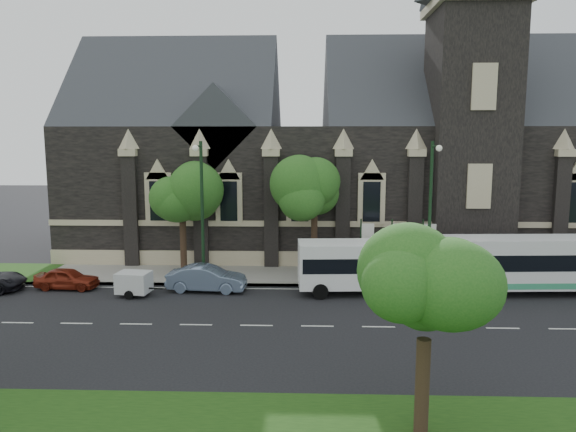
{
  "coord_description": "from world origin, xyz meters",
  "views": [
    {
      "loc": [
        2.37,
        -24.96,
        9.06
      ],
      "look_at": [
        1.36,
        6.0,
        4.6
      ],
      "focal_mm": 33.0,
      "sensor_mm": 36.0,
      "label": 1
    }
  ],
  "objects_px": {
    "street_lamp_mid": "(201,205)",
    "sedan": "(207,278)",
    "tree_walk_left": "(185,189)",
    "banner_flag_center": "(396,244)",
    "banner_flag_right": "(427,244)",
    "car_far_red": "(67,278)",
    "street_lamp_near": "(431,206)",
    "box_trailer": "(134,282)",
    "tree_park_east": "(430,288)",
    "tour_coach": "(540,263)",
    "tree_walk_right": "(318,188)",
    "shuttle_bus": "(366,264)",
    "banner_flag_left": "(365,244)"
  },
  "relations": [
    {
      "from": "street_lamp_mid",
      "to": "sedan",
      "type": "xyz_separation_m",
      "value": [
        0.44,
        -1.16,
        -4.33
      ]
    },
    {
      "from": "tree_walk_left",
      "to": "banner_flag_center",
      "type": "bearing_deg",
      "value": -6.89
    },
    {
      "from": "tree_walk_left",
      "to": "banner_flag_right",
      "type": "distance_m",
      "value": 16.52
    },
    {
      "from": "tree_walk_left",
      "to": "car_far_red",
      "type": "height_order",
      "value": "tree_walk_left"
    },
    {
      "from": "tree_walk_left",
      "to": "street_lamp_near",
      "type": "bearing_deg",
      "value": -12.87
    },
    {
      "from": "tree_walk_left",
      "to": "box_trailer",
      "type": "relative_size",
      "value": 2.79
    },
    {
      "from": "banner_flag_right",
      "to": "sedan",
      "type": "relative_size",
      "value": 0.84
    },
    {
      "from": "tree_park_east",
      "to": "tour_coach",
      "type": "relative_size",
      "value": 0.54
    },
    {
      "from": "street_lamp_near",
      "to": "tree_park_east",
      "type": "bearing_deg",
      "value": -103.11
    },
    {
      "from": "street_lamp_near",
      "to": "tour_coach",
      "type": "bearing_deg",
      "value": -8.91
    },
    {
      "from": "tree_walk_right",
      "to": "sedan",
      "type": "distance_m",
      "value": 9.69
    },
    {
      "from": "tree_walk_left",
      "to": "banner_flag_center",
      "type": "xyz_separation_m",
      "value": [
        14.08,
        -1.7,
        -3.35
      ]
    },
    {
      "from": "street_lamp_near",
      "to": "car_far_red",
      "type": "distance_m",
      "value": 22.69
    },
    {
      "from": "banner_flag_right",
      "to": "shuttle_bus",
      "type": "distance_m",
      "value": 5.33
    },
    {
      "from": "street_lamp_near",
      "to": "banner_flag_center",
      "type": "bearing_deg",
      "value": 131.93
    },
    {
      "from": "banner_flag_center",
      "to": "banner_flag_right",
      "type": "distance_m",
      "value": 2.0
    },
    {
      "from": "car_far_red",
      "to": "sedan",
      "type": "bearing_deg",
      "value": -88.35
    },
    {
      "from": "tree_park_east",
      "to": "banner_flag_right",
      "type": "height_order",
      "value": "tree_park_east"
    },
    {
      "from": "tree_walk_left",
      "to": "street_lamp_near",
      "type": "height_order",
      "value": "street_lamp_near"
    },
    {
      "from": "banner_flag_left",
      "to": "banner_flag_center",
      "type": "distance_m",
      "value": 2.0
    },
    {
      "from": "banner_flag_left",
      "to": "banner_flag_right",
      "type": "distance_m",
      "value": 4.0
    },
    {
      "from": "sedan",
      "to": "car_far_red",
      "type": "xyz_separation_m",
      "value": [
        -8.66,
        0.18,
        -0.13
      ]
    },
    {
      "from": "street_lamp_mid",
      "to": "banner_flag_center",
      "type": "bearing_deg",
      "value": 8.82
    },
    {
      "from": "tree_walk_left",
      "to": "banner_flag_left",
      "type": "height_order",
      "value": "tree_walk_left"
    },
    {
      "from": "street_lamp_near",
      "to": "tour_coach",
      "type": "xyz_separation_m",
      "value": [
        6.31,
        -0.99,
        -3.27
      ]
    },
    {
      "from": "tree_walk_left",
      "to": "shuttle_bus",
      "type": "xyz_separation_m",
      "value": [
        11.82,
        -4.83,
        -3.96
      ]
    },
    {
      "from": "tree_walk_left",
      "to": "banner_flag_right",
      "type": "bearing_deg",
      "value": -6.04
    },
    {
      "from": "street_lamp_near",
      "to": "box_trailer",
      "type": "xyz_separation_m",
      "value": [
        -17.62,
        -2.33,
        -4.3
      ]
    },
    {
      "from": "tree_walk_right",
      "to": "banner_flag_center",
      "type": "height_order",
      "value": "tree_walk_right"
    },
    {
      "from": "sedan",
      "to": "car_far_red",
      "type": "height_order",
      "value": "sedan"
    },
    {
      "from": "street_lamp_mid",
      "to": "tour_coach",
      "type": "bearing_deg",
      "value": -2.79
    },
    {
      "from": "sedan",
      "to": "tree_walk_right",
      "type": "bearing_deg",
      "value": -50.81
    },
    {
      "from": "tree_walk_right",
      "to": "car_far_red",
      "type": "bearing_deg",
      "value": -163.43
    },
    {
      "from": "tree_walk_left",
      "to": "banner_flag_right",
      "type": "relative_size",
      "value": 1.91
    },
    {
      "from": "banner_flag_right",
      "to": "sedan",
      "type": "height_order",
      "value": "banner_flag_right"
    },
    {
      "from": "car_far_red",
      "to": "tree_walk_left",
      "type": "bearing_deg",
      "value": -51.65
    },
    {
      "from": "tree_walk_right",
      "to": "banner_flag_center",
      "type": "relative_size",
      "value": 1.95
    },
    {
      "from": "banner_flag_center",
      "to": "tour_coach",
      "type": "xyz_separation_m",
      "value": [
        8.02,
        -2.9,
        -0.54
      ]
    },
    {
      "from": "banner_flag_left",
      "to": "tour_coach",
      "type": "relative_size",
      "value": 0.34
    },
    {
      "from": "car_far_red",
      "to": "street_lamp_near",
      "type": "bearing_deg",
      "value": -84.64
    },
    {
      "from": "street_lamp_near",
      "to": "tree_walk_left",
      "type": "bearing_deg",
      "value": 167.13
    },
    {
      "from": "tree_walk_right",
      "to": "banner_flag_left",
      "type": "xyz_separation_m",
      "value": [
        3.08,
        -1.71,
        -3.43
      ]
    },
    {
      "from": "tree_walk_left",
      "to": "banner_flag_center",
      "type": "relative_size",
      "value": 1.91
    },
    {
      "from": "tour_coach",
      "to": "shuttle_bus",
      "type": "distance_m",
      "value": 10.3
    },
    {
      "from": "street_lamp_near",
      "to": "car_far_red",
      "type": "relative_size",
      "value": 2.36
    },
    {
      "from": "street_lamp_mid",
      "to": "tour_coach",
      "type": "height_order",
      "value": "street_lamp_mid"
    },
    {
      "from": "tree_park_east",
      "to": "sedan",
      "type": "height_order",
      "value": "tree_park_east"
    },
    {
      "from": "tree_park_east",
      "to": "shuttle_bus",
      "type": "height_order",
      "value": "tree_park_east"
    },
    {
      "from": "tree_walk_right",
      "to": "tree_walk_left",
      "type": "distance_m",
      "value": 9.01
    },
    {
      "from": "tree_walk_right",
      "to": "shuttle_bus",
      "type": "height_order",
      "value": "tree_walk_right"
    }
  ]
}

